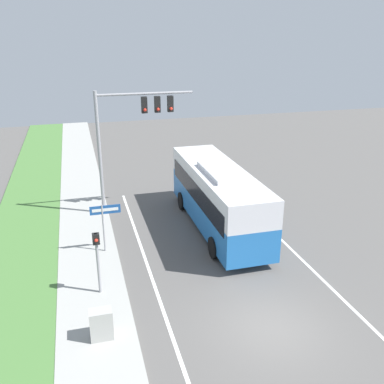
{
  "coord_description": "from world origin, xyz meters",
  "views": [
    {
      "loc": [
        -6.23,
        -11.64,
        10.22
      ],
      "look_at": [
        -0.34,
        9.67,
        1.87
      ],
      "focal_mm": 40.0,
      "sensor_mm": 36.0,
      "label": 1
    }
  ],
  "objects_px": {
    "pedestrian_signal": "(97,253)",
    "street_sign": "(104,219)",
    "utility_cabinet": "(101,324)",
    "bus": "(218,194)",
    "signal_gantry": "(130,126)"
  },
  "relations": [
    {
      "from": "street_sign",
      "to": "utility_cabinet",
      "type": "xyz_separation_m",
      "value": [
        -0.71,
        -6.42,
        -1.15
      ]
    },
    {
      "from": "pedestrian_signal",
      "to": "street_sign",
      "type": "height_order",
      "value": "pedestrian_signal"
    },
    {
      "from": "bus",
      "to": "pedestrian_signal",
      "type": "bearing_deg",
      "value": -144.48
    },
    {
      "from": "pedestrian_signal",
      "to": "signal_gantry",
      "type": "bearing_deg",
      "value": 72.68
    },
    {
      "from": "bus",
      "to": "pedestrian_signal",
      "type": "distance_m",
      "value": 8.23
    },
    {
      "from": "signal_gantry",
      "to": "utility_cabinet",
      "type": "bearing_deg",
      "value": -103.75
    },
    {
      "from": "bus",
      "to": "pedestrian_signal",
      "type": "xyz_separation_m",
      "value": [
        -6.7,
        -4.78,
        -0.07
      ]
    },
    {
      "from": "pedestrian_signal",
      "to": "utility_cabinet",
      "type": "xyz_separation_m",
      "value": [
        -0.14,
        -2.87,
        -1.23
      ]
    },
    {
      "from": "signal_gantry",
      "to": "street_sign",
      "type": "xyz_separation_m",
      "value": [
        -2.04,
        -4.78,
        -3.41
      ]
    },
    {
      "from": "signal_gantry",
      "to": "pedestrian_signal",
      "type": "xyz_separation_m",
      "value": [
        -2.6,
        -8.34,
        -3.32
      ]
    },
    {
      "from": "bus",
      "to": "street_sign",
      "type": "relative_size",
      "value": 3.94
    },
    {
      "from": "utility_cabinet",
      "to": "bus",
      "type": "bearing_deg",
      "value": 48.19
    },
    {
      "from": "bus",
      "to": "pedestrian_signal",
      "type": "relative_size",
      "value": 3.6
    },
    {
      "from": "pedestrian_signal",
      "to": "street_sign",
      "type": "xyz_separation_m",
      "value": [
        0.56,
        3.55,
        -0.09
      ]
    },
    {
      "from": "bus",
      "to": "pedestrian_signal",
      "type": "height_order",
      "value": "bus"
    }
  ]
}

